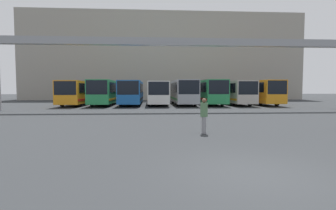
{
  "coord_description": "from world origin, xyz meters",
  "views": [
    {
      "loc": [
        -2.56,
        -6.11,
        2.12
      ],
      "look_at": [
        -0.67,
        23.05,
        0.3
      ],
      "focal_mm": 28.0,
      "sensor_mm": 36.0,
      "label": 1
    }
  ],
  "objects_px": {
    "bus_slot_6": "(234,91)",
    "bus_slot_7": "(259,91)",
    "bus_slot_1": "(106,91)",
    "bus_slot_4": "(183,91)",
    "bus_slot_2": "(132,91)",
    "pedestrian_near_right": "(204,115)",
    "bus_slot_0": "(79,92)",
    "bus_slot_5": "(208,91)",
    "bus_slot_3": "(157,92)"
  },
  "relations": [
    {
      "from": "bus_slot_7",
      "to": "bus_slot_6",
      "type": "bearing_deg",
      "value": -179.81
    },
    {
      "from": "bus_slot_5",
      "to": "bus_slot_6",
      "type": "bearing_deg",
      "value": -13.23
    },
    {
      "from": "bus_slot_6",
      "to": "bus_slot_7",
      "type": "xyz_separation_m",
      "value": [
        3.4,
        0.01,
        0.05
      ]
    },
    {
      "from": "bus_slot_0",
      "to": "bus_slot_6",
      "type": "bearing_deg",
      "value": -0.98
    },
    {
      "from": "bus_slot_3",
      "to": "bus_slot_4",
      "type": "relative_size",
      "value": 1.04
    },
    {
      "from": "bus_slot_4",
      "to": "bus_slot_7",
      "type": "relative_size",
      "value": 1.1
    },
    {
      "from": "bus_slot_1",
      "to": "bus_slot_7",
      "type": "relative_size",
      "value": 1.09
    },
    {
      "from": "bus_slot_2",
      "to": "pedestrian_near_right",
      "type": "height_order",
      "value": "bus_slot_2"
    },
    {
      "from": "bus_slot_3",
      "to": "bus_slot_5",
      "type": "xyz_separation_m",
      "value": [
        6.8,
        0.07,
        0.1
      ]
    },
    {
      "from": "bus_slot_3",
      "to": "bus_slot_7",
      "type": "relative_size",
      "value": 1.14
    },
    {
      "from": "bus_slot_5",
      "to": "bus_slot_7",
      "type": "relative_size",
      "value": 1.15
    },
    {
      "from": "bus_slot_1",
      "to": "bus_slot_6",
      "type": "relative_size",
      "value": 1.09
    },
    {
      "from": "bus_slot_2",
      "to": "pedestrian_near_right",
      "type": "relative_size",
      "value": 7.29
    },
    {
      "from": "bus_slot_6",
      "to": "bus_slot_3",
      "type": "bearing_deg",
      "value": 175.94
    },
    {
      "from": "bus_slot_4",
      "to": "bus_slot_5",
      "type": "distance_m",
      "value": 3.41
    },
    {
      "from": "pedestrian_near_right",
      "to": "bus_slot_7",
      "type": "bearing_deg",
      "value": -28.43
    },
    {
      "from": "bus_slot_6",
      "to": "bus_slot_7",
      "type": "relative_size",
      "value": 1.0
    },
    {
      "from": "bus_slot_4",
      "to": "pedestrian_near_right",
      "type": "relative_size",
      "value": 6.74
    },
    {
      "from": "bus_slot_0",
      "to": "bus_slot_2",
      "type": "relative_size",
      "value": 0.9
    },
    {
      "from": "bus_slot_0",
      "to": "bus_slot_3",
      "type": "height_order",
      "value": "bus_slot_0"
    },
    {
      "from": "bus_slot_3",
      "to": "bus_slot_6",
      "type": "bearing_deg",
      "value": -4.06
    },
    {
      "from": "bus_slot_0",
      "to": "bus_slot_6",
      "type": "height_order",
      "value": "bus_slot_6"
    },
    {
      "from": "bus_slot_7",
      "to": "bus_slot_5",
      "type": "bearing_deg",
      "value": 173.39
    },
    {
      "from": "bus_slot_0",
      "to": "bus_slot_4",
      "type": "xyz_separation_m",
      "value": [
        13.61,
        0.17,
        0.08
      ]
    },
    {
      "from": "bus_slot_2",
      "to": "bus_slot_6",
      "type": "height_order",
      "value": "bus_slot_2"
    },
    {
      "from": "bus_slot_5",
      "to": "bus_slot_3",
      "type": "bearing_deg",
      "value": -179.37
    },
    {
      "from": "bus_slot_3",
      "to": "bus_slot_5",
      "type": "distance_m",
      "value": 6.8
    },
    {
      "from": "bus_slot_1",
      "to": "bus_slot_3",
      "type": "bearing_deg",
      "value": 2.13
    },
    {
      "from": "pedestrian_near_right",
      "to": "bus_slot_2",
      "type": "bearing_deg",
      "value": 12.42
    },
    {
      "from": "bus_slot_0",
      "to": "bus_slot_7",
      "type": "bearing_deg",
      "value": -0.82
    },
    {
      "from": "bus_slot_1",
      "to": "bus_slot_6",
      "type": "bearing_deg",
      "value": -1.59
    },
    {
      "from": "bus_slot_3",
      "to": "bus_slot_7",
      "type": "xyz_separation_m",
      "value": [
        13.61,
        -0.71,
        0.09
      ]
    },
    {
      "from": "bus_slot_6",
      "to": "pedestrian_near_right",
      "type": "height_order",
      "value": "bus_slot_6"
    },
    {
      "from": "bus_slot_2",
      "to": "pedestrian_near_right",
      "type": "xyz_separation_m",
      "value": [
        5.05,
        -23.01,
        -0.9
      ]
    },
    {
      "from": "bus_slot_0",
      "to": "bus_slot_6",
      "type": "distance_m",
      "value": 20.41
    },
    {
      "from": "bus_slot_2",
      "to": "bus_slot_4",
      "type": "xyz_separation_m",
      "value": [
        6.8,
        -0.46,
        0.05
      ]
    },
    {
      "from": "bus_slot_6",
      "to": "pedestrian_near_right",
      "type": "bearing_deg",
      "value": -111.23
    },
    {
      "from": "bus_slot_0",
      "to": "bus_slot_2",
      "type": "bearing_deg",
      "value": 5.25
    },
    {
      "from": "bus_slot_4",
      "to": "pedestrian_near_right",
      "type": "distance_m",
      "value": 22.64
    },
    {
      "from": "bus_slot_2",
      "to": "bus_slot_5",
      "type": "height_order",
      "value": "bus_slot_5"
    },
    {
      "from": "bus_slot_7",
      "to": "bus_slot_1",
      "type": "bearing_deg",
      "value": 178.71
    },
    {
      "from": "bus_slot_4",
      "to": "bus_slot_5",
      "type": "xyz_separation_m",
      "value": [
        3.4,
        0.28,
        0.01
      ]
    },
    {
      "from": "bus_slot_1",
      "to": "bus_slot_4",
      "type": "bearing_deg",
      "value": 0.27
    },
    {
      "from": "pedestrian_near_right",
      "to": "bus_slot_5",
      "type": "bearing_deg",
      "value": -12.68
    },
    {
      "from": "bus_slot_5",
      "to": "bus_slot_7",
      "type": "xyz_separation_m",
      "value": [
        6.8,
        -0.79,
        -0.02
      ]
    },
    {
      "from": "bus_slot_0",
      "to": "bus_slot_2",
      "type": "height_order",
      "value": "bus_slot_2"
    },
    {
      "from": "bus_slot_5",
      "to": "bus_slot_6",
      "type": "height_order",
      "value": "bus_slot_5"
    },
    {
      "from": "bus_slot_1",
      "to": "bus_slot_7",
      "type": "distance_m",
      "value": 20.42
    },
    {
      "from": "bus_slot_3",
      "to": "bus_slot_4",
      "type": "xyz_separation_m",
      "value": [
        3.4,
        -0.21,
        0.1
      ]
    },
    {
      "from": "bus_slot_5",
      "to": "pedestrian_near_right",
      "type": "xyz_separation_m",
      "value": [
        -5.16,
        -22.83,
        -0.96
      ]
    }
  ]
}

